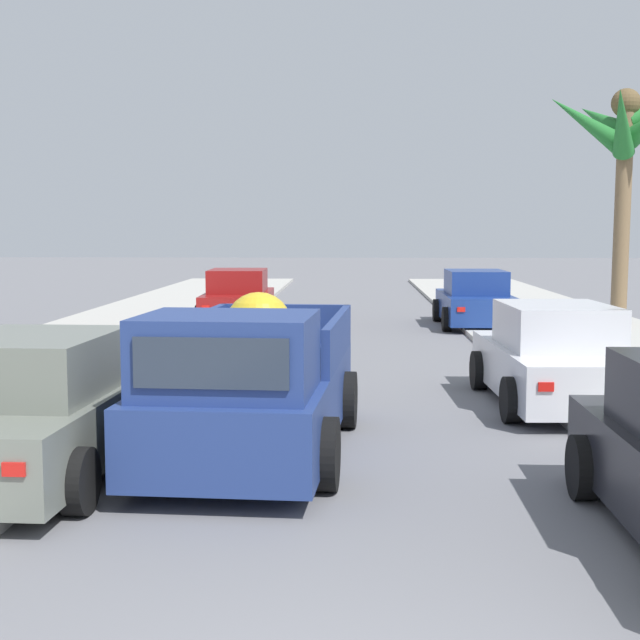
# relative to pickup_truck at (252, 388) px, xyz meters

# --- Properties ---
(sidewalk_left) EXTENTS (5.23, 60.00, 0.12)m
(sidewalk_left) POSITION_rel_pickup_truck_xyz_m (-4.50, 5.77, -0.75)
(sidewalk_left) COLOR #B2AFA8
(sidewalk_left) RESTS_ON ground
(curb_left) EXTENTS (0.16, 60.00, 0.10)m
(curb_left) POSITION_rel_pickup_truck_xyz_m (-3.28, 5.77, -0.76)
(curb_left) COLOR silver
(curb_left) RESTS_ON ground
(curb_right) EXTENTS (0.16, 60.00, 0.10)m
(curb_right) POSITION_rel_pickup_truck_xyz_m (5.41, 5.77, -0.76)
(curb_right) COLOR silver
(curb_right) RESTS_ON ground
(pickup_truck) EXTENTS (2.45, 5.32, 1.86)m
(pickup_truck) POSITION_rel_pickup_truck_xyz_m (0.00, 0.00, 0.00)
(pickup_truck) COLOR navy
(pickup_truck) RESTS_ON ground
(car_left_near) EXTENTS (2.16, 4.32, 1.54)m
(car_left_near) POSITION_rel_pickup_truck_xyz_m (-2.21, -0.94, -0.09)
(car_left_near) COLOR slate
(car_left_near) RESTS_ON ground
(car_right_near) EXTENTS (2.13, 4.30, 1.54)m
(car_right_near) POSITION_rel_pickup_truck_xyz_m (4.21, 3.23, -0.09)
(car_right_near) COLOR silver
(car_right_near) RESTS_ON ground
(car_left_mid) EXTENTS (2.04, 4.27, 1.54)m
(car_left_mid) POSITION_rel_pickup_truck_xyz_m (4.51, 14.34, -0.09)
(car_left_mid) COLOR navy
(car_left_mid) RESTS_ON ground
(car_right_mid) EXTENTS (2.12, 4.30, 1.54)m
(car_right_mid) POSITION_rel_pickup_truck_xyz_m (-2.03, 14.68, -0.09)
(car_right_mid) COLOR maroon
(car_right_mid) RESTS_ON ground
(palm_tree_right_fore) EXTENTS (3.75, 4.08, 6.30)m
(palm_tree_right_fore) POSITION_rel_pickup_truck_xyz_m (8.23, 13.78, 4.22)
(palm_tree_right_fore) COLOR brown
(palm_tree_right_fore) RESTS_ON ground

